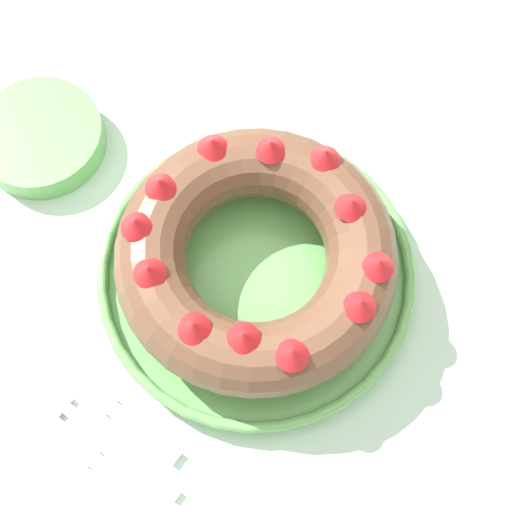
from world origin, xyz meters
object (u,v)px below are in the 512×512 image
(fork, at_px, (88,425))
(serving_knife, at_px, (97,462))
(bundt_cake, at_px, (256,255))
(serving_dish, at_px, (256,273))
(cake_knife, at_px, (115,410))
(side_bowl, at_px, (41,138))

(fork, relative_size, serving_knife, 0.89)
(bundt_cake, bearing_deg, fork, 169.66)
(serving_dish, height_order, fork, serving_dish)
(serving_dish, relative_size, fork, 1.69)
(cake_knife, distance_m, side_bowl, 0.34)
(fork, xyz_separation_m, serving_knife, (-0.02, -0.03, 0.00))
(bundt_cake, relative_size, fork, 1.43)
(fork, bearing_deg, bundt_cake, -8.02)
(bundt_cake, bearing_deg, side_bowl, 92.75)
(cake_knife, xyz_separation_m, side_bowl, (0.20, 0.28, 0.01))
(cake_knife, height_order, side_bowl, side_bowl)
(fork, height_order, cake_knife, cake_knife)
(bundt_cake, bearing_deg, cake_knife, 171.57)
(bundt_cake, distance_m, side_bowl, 0.32)
(serving_dish, distance_m, fork, 0.24)
(fork, distance_m, cake_knife, 0.03)
(serving_knife, bearing_deg, fork, 51.96)
(side_bowl, bearing_deg, cake_knife, -124.87)
(fork, bearing_deg, serving_dish, -8.02)
(serving_knife, distance_m, side_bowl, 0.39)
(bundt_cake, relative_size, serving_knife, 1.27)
(serving_knife, bearing_deg, serving_dish, -5.86)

